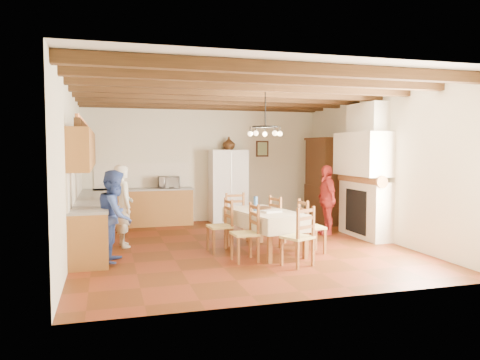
{
  "coord_description": "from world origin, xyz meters",
  "views": [
    {
      "loc": [
        -2.41,
        -8.45,
        1.89
      ],
      "look_at": [
        0.1,
        0.3,
        1.25
      ],
      "focal_mm": 35.0,
      "sensor_mm": 36.0,
      "label": 1
    }
  ],
  "objects_px": {
    "person_woman_blue": "(115,216)",
    "microwave": "(169,182)",
    "person_woman_red": "(326,200)",
    "chair_end_far": "(237,217)",
    "dining_table": "(265,215)",
    "person_man": "(123,206)",
    "hutch": "(323,181)",
    "chair_right_near": "(312,226)",
    "chair_right_far": "(283,221)",
    "chair_end_near": "(297,236)",
    "chair_left_far": "(220,225)",
    "refrigerator": "(227,186)",
    "chair_left_near": "(245,233)"
  },
  "relations": [
    {
      "from": "person_woman_blue",
      "to": "microwave",
      "type": "distance_m",
      "value": 3.75
    },
    {
      "from": "person_woman_red",
      "to": "chair_end_far",
      "type": "bearing_deg",
      "value": -78.6
    },
    {
      "from": "dining_table",
      "to": "person_man",
      "type": "distance_m",
      "value": 2.71
    },
    {
      "from": "hutch",
      "to": "chair_right_near",
      "type": "height_order",
      "value": "hutch"
    },
    {
      "from": "chair_end_far",
      "to": "chair_right_near",
      "type": "bearing_deg",
      "value": -52.32
    },
    {
      "from": "dining_table",
      "to": "chair_right_far",
      "type": "distance_m",
      "value": 0.71
    },
    {
      "from": "chair_end_near",
      "to": "chair_left_far",
      "type": "bearing_deg",
      "value": -79.33
    },
    {
      "from": "chair_right_far",
      "to": "microwave",
      "type": "bearing_deg",
      "value": 17.49
    },
    {
      "from": "chair_end_near",
      "to": "chair_right_near",
      "type": "bearing_deg",
      "value": -152.85
    },
    {
      "from": "chair_end_far",
      "to": "microwave",
      "type": "distance_m",
      "value": 2.68
    },
    {
      "from": "chair_right_far",
      "to": "chair_end_far",
      "type": "bearing_deg",
      "value": 34.74
    },
    {
      "from": "chair_right_far",
      "to": "chair_end_far",
      "type": "height_order",
      "value": "same"
    },
    {
      "from": "chair_right_near",
      "to": "microwave",
      "type": "height_order",
      "value": "microwave"
    },
    {
      "from": "chair_right_far",
      "to": "person_woman_blue",
      "type": "bearing_deg",
      "value": 85.19
    },
    {
      "from": "refrigerator",
      "to": "chair_right_far",
      "type": "xyz_separation_m",
      "value": [
        0.28,
        -3.17,
        -0.43
      ]
    },
    {
      "from": "hutch",
      "to": "person_man",
      "type": "bearing_deg",
      "value": -163.67
    },
    {
      "from": "chair_left_far",
      "to": "microwave",
      "type": "relative_size",
      "value": 1.9
    },
    {
      "from": "person_man",
      "to": "person_woman_blue",
      "type": "distance_m",
      "value": 1.18
    },
    {
      "from": "chair_left_far",
      "to": "chair_end_far",
      "type": "height_order",
      "value": "same"
    },
    {
      "from": "chair_end_far",
      "to": "person_woman_red",
      "type": "bearing_deg",
      "value": 6.99
    },
    {
      "from": "dining_table",
      "to": "chair_left_far",
      "type": "distance_m",
      "value": 0.83
    },
    {
      "from": "chair_end_far",
      "to": "person_man",
      "type": "xyz_separation_m",
      "value": [
        -2.22,
        0.07,
        0.3
      ]
    },
    {
      "from": "chair_end_far",
      "to": "person_woman_blue",
      "type": "distance_m",
      "value": 2.64
    },
    {
      "from": "refrigerator",
      "to": "person_woman_blue",
      "type": "height_order",
      "value": "refrigerator"
    },
    {
      "from": "chair_left_near",
      "to": "chair_right_near",
      "type": "xyz_separation_m",
      "value": [
        1.34,
        0.28,
        0.0
      ]
    },
    {
      "from": "person_woman_blue",
      "to": "chair_end_far",
      "type": "bearing_deg",
      "value": -50.98
    },
    {
      "from": "chair_left_near",
      "to": "person_woman_red",
      "type": "bearing_deg",
      "value": 124.49
    },
    {
      "from": "hutch",
      "to": "chair_left_near",
      "type": "distance_m",
      "value": 4.43
    },
    {
      "from": "chair_right_near",
      "to": "person_man",
      "type": "distance_m",
      "value": 3.55
    },
    {
      "from": "hutch",
      "to": "chair_left_far",
      "type": "height_order",
      "value": "hutch"
    },
    {
      "from": "dining_table",
      "to": "person_woman_red",
      "type": "bearing_deg",
      "value": 34.8
    },
    {
      "from": "chair_left_near",
      "to": "chair_end_near",
      "type": "relative_size",
      "value": 1.0
    },
    {
      "from": "chair_right_far",
      "to": "hutch",
      "type": "bearing_deg",
      "value": -53.47
    },
    {
      "from": "refrigerator",
      "to": "dining_table",
      "type": "height_order",
      "value": "refrigerator"
    },
    {
      "from": "hutch",
      "to": "chair_end_far",
      "type": "height_order",
      "value": "hutch"
    },
    {
      "from": "chair_left_near",
      "to": "chair_right_far",
      "type": "bearing_deg",
      "value": 130.38
    },
    {
      "from": "person_woman_blue",
      "to": "person_woman_red",
      "type": "bearing_deg",
      "value": -59.72
    },
    {
      "from": "chair_end_near",
      "to": "person_woman_blue",
      "type": "xyz_separation_m",
      "value": [
        -2.77,
        1.1,
        0.28
      ]
    },
    {
      "from": "hutch",
      "to": "chair_end_far",
      "type": "relative_size",
      "value": 2.22
    },
    {
      "from": "chair_left_far",
      "to": "chair_end_near",
      "type": "distance_m",
      "value": 1.63
    },
    {
      "from": "chair_end_near",
      "to": "chair_end_far",
      "type": "distance_m",
      "value": 2.23
    },
    {
      "from": "person_woman_blue",
      "to": "person_woman_red",
      "type": "distance_m",
      "value": 4.64
    },
    {
      "from": "hutch",
      "to": "person_woman_blue",
      "type": "distance_m",
      "value": 5.69
    },
    {
      "from": "chair_end_far",
      "to": "microwave",
      "type": "xyz_separation_m",
      "value": [
        -1.05,
        2.4,
        0.56
      ]
    },
    {
      "from": "chair_left_near",
      "to": "person_woman_blue",
      "type": "bearing_deg",
      "value": -109.02
    },
    {
      "from": "chair_left_near",
      "to": "person_woman_red",
      "type": "relative_size",
      "value": 0.64
    },
    {
      "from": "hutch",
      "to": "chair_right_near",
      "type": "relative_size",
      "value": 2.22
    },
    {
      "from": "chair_left_near",
      "to": "chair_left_far",
      "type": "xyz_separation_m",
      "value": [
        -0.23,
        0.81,
        0.0
      ]
    },
    {
      "from": "refrigerator",
      "to": "chair_end_near",
      "type": "bearing_deg",
      "value": -91.1
    },
    {
      "from": "chair_right_far",
      "to": "person_woman_red",
      "type": "distance_m",
      "value": 1.61
    }
  ]
}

